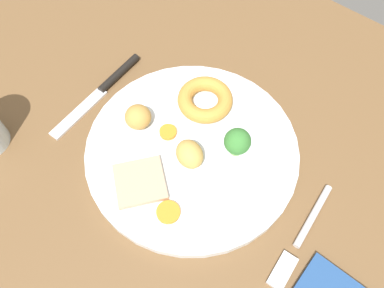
# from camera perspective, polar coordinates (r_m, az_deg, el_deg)

# --- Properties ---
(dining_table) EXTENTS (1.20, 0.84, 0.04)m
(dining_table) POSITION_cam_1_polar(r_m,az_deg,el_deg) (0.55, -2.59, -2.27)
(dining_table) COLOR brown
(dining_table) RESTS_ON ground
(dinner_plate) EXTENTS (0.29, 0.29, 0.01)m
(dinner_plate) POSITION_cam_1_polar(r_m,az_deg,el_deg) (0.53, 0.00, -0.91)
(dinner_plate) COLOR white
(dinner_plate) RESTS_ON dining_table
(meat_slice_main) EXTENTS (0.09, 0.09, 0.01)m
(meat_slice_main) POSITION_cam_1_polar(r_m,az_deg,el_deg) (0.51, -8.04, -5.36)
(meat_slice_main) COLOR tan
(meat_slice_main) RESTS_ON dinner_plate
(yorkshire_pudding) EXTENTS (0.08, 0.08, 0.02)m
(yorkshire_pudding) POSITION_cam_1_polar(r_m,az_deg,el_deg) (0.56, 1.95, 6.61)
(yorkshire_pudding) COLOR #C68938
(yorkshire_pudding) RESTS_ON dinner_plate
(roast_potato_left) EXTENTS (0.05, 0.05, 0.03)m
(roast_potato_left) POSITION_cam_1_polar(r_m,az_deg,el_deg) (0.50, -0.05, -1.16)
(roast_potato_left) COLOR tan
(roast_potato_left) RESTS_ON dinner_plate
(roast_potato_right) EXTENTS (0.04, 0.05, 0.03)m
(roast_potato_right) POSITION_cam_1_polar(r_m,az_deg,el_deg) (0.54, -8.20, 3.81)
(roast_potato_right) COLOR #BC8C42
(roast_potato_right) RESTS_ON dinner_plate
(carrot_coin_front) EXTENTS (0.03, 0.03, 0.00)m
(carrot_coin_front) POSITION_cam_1_polar(r_m,az_deg,el_deg) (0.49, -3.53, -10.06)
(carrot_coin_front) COLOR orange
(carrot_coin_front) RESTS_ON dinner_plate
(carrot_coin_back) EXTENTS (0.02, 0.02, 0.01)m
(carrot_coin_back) POSITION_cam_1_polar(r_m,az_deg,el_deg) (0.54, -3.57, 1.78)
(carrot_coin_back) COLOR orange
(carrot_coin_back) RESTS_ON dinner_plate
(broccoli_floret) EXTENTS (0.04, 0.04, 0.04)m
(broccoli_floret) POSITION_cam_1_polar(r_m,az_deg,el_deg) (0.51, 6.74, 0.31)
(broccoli_floret) COLOR #8CB766
(broccoli_floret) RESTS_ON dinner_plate
(fork) EXTENTS (0.03, 0.15, 0.01)m
(fork) POSITION_cam_1_polar(r_m,az_deg,el_deg) (0.51, 15.86, -13.21)
(fork) COLOR silver
(fork) RESTS_ON dining_table
(knife) EXTENTS (0.02, 0.19, 0.01)m
(knife) POSITION_cam_1_polar(r_m,az_deg,el_deg) (0.61, -12.81, 8.22)
(knife) COLOR black
(knife) RESTS_ON dining_table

